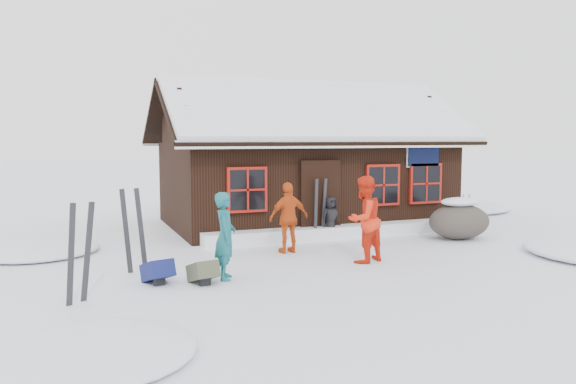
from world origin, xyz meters
The scene contains 15 objects.
ground centered at (0.00, 0.00, 0.00)m, with size 120.00×120.00×0.00m, color white.
mountain_hut centered at (1.50, 4.98, 1.58)m, with size 8.90×6.09×4.42m.
snow_drift centered at (1.50, 2.25, 0.17)m, with size 7.60×0.60×0.35m, color white.
snow_mounds centered at (1.65, 1.86, 0.00)m, with size 20.60×13.20×0.48m.
skier_teal centered at (-2.57, -0.90, 0.82)m, with size 0.60×0.39×1.64m, color #145B63.
skier_orange_left centered at (0.55, -0.57, 0.92)m, with size 0.90×0.70×1.84m, color red.
skier_orange_right centered at (-0.58, 0.93, 0.82)m, with size 0.96×0.40×1.63m, color #CA4914.
skier_crouched centered at (1.11, 2.20, 0.55)m, with size 0.54×0.35×1.11m, color black.
boulder centered at (4.23, 0.96, 0.50)m, with size 1.67×1.26×0.98m.
ski_pair_left centered at (-5.13, -1.49, 0.78)m, with size 0.49×0.25×1.67m.
ski_pair_mid centered at (-4.10, 0.24, 0.81)m, with size 0.52×0.11×1.72m.
ski_pair_right centered at (0.79, 2.20, 0.77)m, with size 0.44×0.16×1.64m.
ski_poles centered at (4.50, 1.08, 0.56)m, with size 0.21×0.11×1.19m.
backpack_blue centered at (-3.80, -0.75, 0.16)m, with size 0.44×0.59×0.32m, color #131A54.
backpack_olive centered at (-3.04, -1.07, 0.15)m, with size 0.43×0.56×0.31m, color #424733.
Camera 1 is at (-5.25, -10.91, 2.63)m, focal length 35.00 mm.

